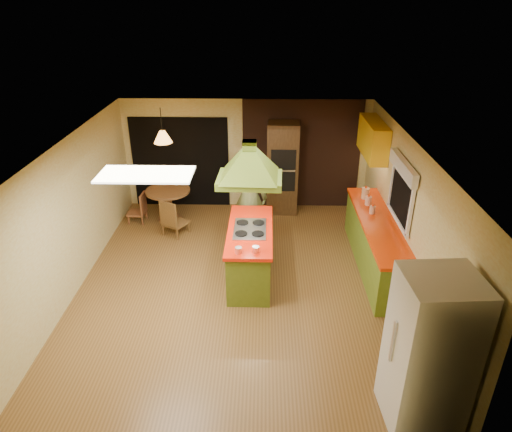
{
  "coord_description": "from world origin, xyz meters",
  "views": [
    {
      "loc": [
        0.41,
        -6.62,
        4.6
      ],
      "look_at": [
        0.28,
        0.32,
        1.15
      ],
      "focal_mm": 32.0,
      "sensor_mm": 36.0,
      "label": 1
    }
  ],
  "objects_px": {
    "man": "(249,197)",
    "wall_oven": "(283,168)",
    "kitchen_island": "(250,253)",
    "refrigerator": "(429,352)",
    "dining_table": "(169,199)",
    "canister_large": "(365,193)"
  },
  "relations": [
    {
      "from": "canister_large",
      "to": "man",
      "type": "bearing_deg",
      "value": -177.84
    },
    {
      "from": "kitchen_island",
      "to": "canister_large",
      "type": "bearing_deg",
      "value": 32.42
    },
    {
      "from": "refrigerator",
      "to": "dining_table",
      "type": "relative_size",
      "value": 2.05
    },
    {
      "from": "wall_oven",
      "to": "dining_table",
      "type": "relative_size",
      "value": 2.16
    },
    {
      "from": "refrigerator",
      "to": "wall_oven",
      "type": "xyz_separation_m",
      "value": [
        -1.44,
        5.67,
        0.05
      ]
    },
    {
      "from": "man",
      "to": "wall_oven",
      "type": "xyz_separation_m",
      "value": [
        0.69,
        1.43,
        0.06
      ]
    },
    {
      "from": "man",
      "to": "refrigerator",
      "type": "bearing_deg",
      "value": 131.07
    },
    {
      "from": "man",
      "to": "canister_large",
      "type": "height_order",
      "value": "man"
    },
    {
      "from": "wall_oven",
      "to": "canister_large",
      "type": "relative_size",
      "value": 9.48
    },
    {
      "from": "wall_oven",
      "to": "dining_table",
      "type": "bearing_deg",
      "value": -165.59
    },
    {
      "from": "canister_large",
      "to": "dining_table",
      "type": "bearing_deg",
      "value": 168.66
    },
    {
      "from": "refrigerator",
      "to": "wall_oven",
      "type": "bearing_deg",
      "value": 100.38
    },
    {
      "from": "man",
      "to": "wall_oven",
      "type": "relative_size",
      "value": 0.94
    },
    {
      "from": "refrigerator",
      "to": "man",
      "type": "bearing_deg",
      "value": 112.88
    },
    {
      "from": "man",
      "to": "kitchen_island",
      "type": "bearing_deg",
      "value": 106.5
    },
    {
      "from": "kitchen_island",
      "to": "man",
      "type": "distance_m",
      "value": 1.39
    },
    {
      "from": "kitchen_island",
      "to": "wall_oven",
      "type": "relative_size",
      "value": 0.92
    },
    {
      "from": "kitchen_island",
      "to": "refrigerator",
      "type": "distance_m",
      "value": 3.64
    },
    {
      "from": "man",
      "to": "canister_large",
      "type": "relative_size",
      "value": 8.9
    },
    {
      "from": "kitchen_island",
      "to": "canister_large",
      "type": "relative_size",
      "value": 8.7
    },
    {
      "from": "kitchen_island",
      "to": "man",
      "type": "bearing_deg",
      "value": 92.68
    },
    {
      "from": "kitchen_island",
      "to": "dining_table",
      "type": "xyz_separation_m",
      "value": [
        -1.85,
        2.2,
        0.03
      ]
    }
  ]
}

